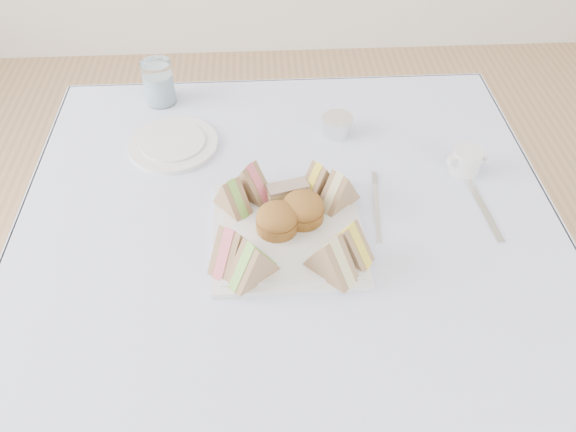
{
  "coord_description": "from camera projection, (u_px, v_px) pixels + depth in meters",
  "views": [
    {
      "loc": [
        -0.04,
        -0.71,
        1.5
      ],
      "look_at": [
        -0.0,
        -0.01,
        0.8
      ],
      "focal_mm": 35.0,
      "sensor_mm": 36.0,
      "label": 1
    }
  ],
  "objects": [
    {
      "name": "serving_plate",
      "position": [
        288.0,
        233.0,
        1.02
      ],
      "size": [
        0.27,
        0.27,
        0.01
      ],
      "primitive_type": "cube",
      "rotation": [
        0.0,
        0.0,
        0.01
      ],
      "color": "silver",
      "rests_on": "tablecloth"
    },
    {
      "name": "fork",
      "position": [
        377.0,
        212.0,
        1.06
      ],
      "size": [
        0.03,
        0.16,
        0.0
      ],
      "primitive_type": "cube",
      "rotation": [
        0.0,
        0.0,
        -0.12
      ],
      "color": "silver",
      "rests_on": "tablecloth"
    },
    {
      "name": "creamer_jug",
      "position": [
        466.0,
        161.0,
        1.13
      ],
      "size": [
        0.07,
        0.07,
        0.05
      ],
      "primitive_type": "cylinder",
      "rotation": [
        0.0,
        0.0,
        0.29
      ],
      "color": "silver",
      "rests_on": "tablecloth"
    },
    {
      "name": "pastry_slice",
      "position": [
        288.0,
        192.0,
        1.06
      ],
      "size": [
        0.08,
        0.05,
        0.04
      ],
      "primitive_type": "cube",
      "rotation": [
        0.0,
        0.0,
        0.26
      ],
      "color": "#D9C18A",
      "rests_on": "serving_plate"
    },
    {
      "name": "side_plate",
      "position": [
        173.0,
        144.0,
        1.2
      ],
      "size": [
        0.22,
        0.22,
        0.01
      ],
      "primitive_type": "cylinder",
      "rotation": [
        0.0,
        0.0,
        0.2
      ],
      "color": "silver",
      "rests_on": "tablecloth"
    },
    {
      "name": "sandwich_br_a",
      "position": [
        339.0,
        189.0,
        1.04
      ],
      "size": [
        0.09,
        0.09,
        0.08
      ],
      "primitive_type": null,
      "rotation": [
        0.0,
        0.0,
        -2.43
      ],
      "color": "#8E7952",
      "rests_on": "serving_plate"
    },
    {
      "name": "table",
      "position": [
        289.0,
        340.0,
        1.3
      ],
      "size": [
        0.9,
        0.9,
        0.74
      ],
      "primitive_type": "cube",
      "color": "brown",
      "rests_on": "floor"
    },
    {
      "name": "sandwich_fr_b",
      "position": [
        332.0,
        256.0,
        0.92
      ],
      "size": [
        0.1,
        0.1,
        0.08
      ],
      "primitive_type": null,
      "rotation": [
        0.0,
        0.0,
        -0.78
      ],
      "color": "#8E7952",
      "rests_on": "serving_plate"
    },
    {
      "name": "tea_strainer",
      "position": [
        337.0,
        127.0,
        1.22
      ],
      "size": [
        0.08,
        0.08,
        0.04
      ],
      "primitive_type": "cylinder",
      "rotation": [
        0.0,
        0.0,
        -0.23
      ],
      "color": "silver",
      "rests_on": "tablecloth"
    },
    {
      "name": "scone_right",
      "position": [
        303.0,
        209.0,
        1.02
      ],
      "size": [
        0.11,
        0.11,
        0.05
      ],
      "primitive_type": "cylinder",
      "rotation": [
        0.0,
        0.0,
        0.53
      ],
      "color": "brown",
      "rests_on": "serving_plate"
    },
    {
      "name": "sandwich_bl_a",
      "position": [
        232.0,
        194.0,
        1.03
      ],
      "size": [
        0.08,
        0.09,
        0.07
      ],
      "primitive_type": null,
      "rotation": [
        0.0,
        0.0,
        2.23
      ],
      "color": "#8E7952",
      "rests_on": "serving_plate"
    },
    {
      "name": "sandwich_fr_a",
      "position": [
        349.0,
        240.0,
        0.95
      ],
      "size": [
        0.09,
        0.08,
        0.08
      ],
      "primitive_type": null,
      "rotation": [
        0.0,
        0.0,
        -0.67
      ],
      "color": "#8E7952",
      "rests_on": "serving_plate"
    },
    {
      "name": "knife",
      "position": [
        483.0,
        208.0,
        1.07
      ],
      "size": [
        0.03,
        0.18,
        0.0
      ],
      "primitive_type": "cube",
      "rotation": [
        0.0,
        0.0,
        0.08
      ],
      "color": "silver",
      "rests_on": "tablecloth"
    },
    {
      "name": "water_glass",
      "position": [
        159.0,
        83.0,
        1.29
      ],
      "size": [
        0.08,
        0.08,
        0.1
      ],
      "primitive_type": "cylinder",
      "rotation": [
        0.0,
        0.0,
        -0.16
      ],
      "color": "white",
      "rests_on": "tablecloth"
    },
    {
      "name": "sandwich_fl_a",
      "position": [
        231.0,
        245.0,
        0.94
      ],
      "size": [
        0.09,
        0.1,
        0.08
      ],
      "primitive_type": null,
      "rotation": [
        0.0,
        0.0,
        0.96
      ],
      "color": "#8E7952",
      "rests_on": "serving_plate"
    },
    {
      "name": "sandwich_bl_b",
      "position": [
        250.0,
        180.0,
        1.05
      ],
      "size": [
        0.09,
        0.09,
        0.08
      ],
      "primitive_type": null,
      "rotation": [
        0.0,
        0.0,
        2.44
      ],
      "color": "#8E7952",
      "rests_on": "serving_plate"
    },
    {
      "name": "sandwich_fl_b",
      "position": [
        252.0,
        260.0,
        0.91
      ],
      "size": [
        0.1,
        0.09,
        0.08
      ],
      "primitive_type": null,
      "rotation": [
        0.0,
        0.0,
        0.65
      ],
      "color": "#8E7952",
      "rests_on": "serving_plate"
    },
    {
      "name": "sandwich_br_b",
      "position": [
        319.0,
        178.0,
        1.06
      ],
      "size": [
        0.09,
        0.08,
        0.07
      ],
      "primitive_type": null,
      "rotation": [
        0.0,
        0.0,
        -2.47
      ],
      "color": "#8E7952",
      "rests_on": "serving_plate"
    },
    {
      "name": "floor",
      "position": [
        289.0,
        412.0,
        1.56
      ],
      "size": [
        4.0,
        4.0,
        0.0
      ],
      "primitive_type": "plane",
      "color": "#9E7751",
      "rests_on": "ground"
    },
    {
      "name": "scone_left",
      "position": [
        277.0,
        219.0,
        1.0
      ],
      "size": [
        0.08,
        0.08,
        0.05
      ],
      "primitive_type": "cylinder",
      "rotation": [
        0.0,
        0.0,
        0.04
      ],
      "color": "brown",
      "rests_on": "serving_plate"
    },
    {
      "name": "tablecloth",
      "position": [
        289.0,
        231.0,
        1.03
      ],
      "size": [
        1.02,
        1.02,
        0.01
      ],
      "primitive_type": "cube",
      "color": "silver",
      "rests_on": "table"
    }
  ]
}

